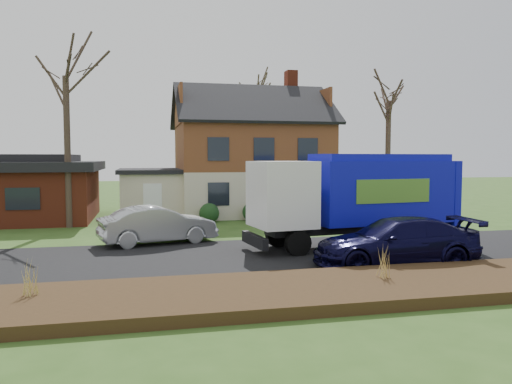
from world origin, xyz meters
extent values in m
plane|color=#30501A|center=(0.00, 0.00, 0.00)|extent=(120.00, 120.00, 0.00)
cube|color=black|center=(0.00, 0.00, 0.01)|extent=(80.00, 7.00, 0.02)
cube|color=black|center=(0.00, -5.30, 0.15)|extent=(80.00, 3.50, 0.30)
cube|color=beige|center=(2.00, 14.00, 1.35)|extent=(9.00, 7.50, 2.70)
cube|color=#5D2E1A|center=(2.00, 14.00, 4.10)|extent=(9.00, 7.50, 2.80)
cube|color=maroon|center=(5.00, 15.00, 8.46)|extent=(0.70, 0.90, 1.60)
cube|color=beige|center=(-4.20, 13.50, 1.30)|extent=(3.50, 5.50, 2.60)
cube|color=black|center=(-4.20, 13.50, 2.72)|extent=(3.90, 5.90, 0.24)
cube|color=maroon|center=(-12.00, 13.00, 1.40)|extent=(9.00, 7.50, 2.80)
cube|color=black|center=(-12.00, 13.00, 3.05)|extent=(9.80, 8.20, 0.50)
cube|color=black|center=(-12.00, 13.00, 3.50)|extent=(7.00, 6.00, 0.40)
cylinder|color=black|center=(0.70, -0.26, 0.47)|extent=(0.97, 0.43, 0.94)
cylinder|color=black|center=(0.46, 1.63, 0.47)|extent=(0.97, 0.43, 0.94)
cylinder|color=black|center=(5.82, 0.40, 0.47)|extent=(0.97, 0.43, 0.94)
cylinder|color=black|center=(5.58, 2.29, 0.47)|extent=(0.97, 0.43, 0.94)
cylinder|color=black|center=(6.99, 0.55, 0.47)|extent=(0.97, 0.43, 0.94)
cylinder|color=black|center=(6.75, 2.44, 0.47)|extent=(0.97, 0.43, 0.94)
cube|color=black|center=(3.73, 1.09, 0.77)|extent=(7.87, 2.07, 0.32)
cube|color=white|center=(0.36, 0.66, 2.17)|extent=(2.35, 2.51, 2.45)
cube|color=black|center=(-0.63, 0.53, 2.31)|extent=(0.32, 1.99, 0.82)
cube|color=black|center=(-0.72, 0.52, 0.50)|extent=(0.51, 2.28, 0.41)
cube|color=#0E10AB|center=(4.58, 1.20, 2.17)|extent=(5.95, 2.97, 2.45)
cube|color=#0E10AB|center=(4.58, 1.20, 3.53)|extent=(5.65, 2.67, 0.27)
cube|color=#0E10AB|center=(7.50, 1.57, 2.08)|extent=(0.61, 2.33, 2.63)
cube|color=#50882C|center=(4.59, 0.04, 2.27)|extent=(3.24, 0.45, 0.91)
cube|color=#50882C|center=(4.30, 2.32, 2.27)|extent=(3.24, 0.45, 0.91)
imported|color=#A9ADB1|center=(-4.12, 3.49, 0.78)|extent=(4.97, 2.80, 1.55)
imported|color=black|center=(3.31, -2.53, 0.79)|extent=(5.51, 2.42, 1.58)
cylinder|color=#413227|center=(-8.36, 9.28, 3.78)|extent=(0.31, 0.31, 7.57)
cylinder|color=#453329|center=(10.15, 11.21, 3.51)|extent=(0.32, 0.32, 7.02)
cylinder|color=#463A2A|center=(4.28, 22.35, 4.16)|extent=(0.32, 0.32, 8.32)
cone|color=tan|center=(-7.35, -4.74, 0.71)|extent=(0.04, 0.04, 0.83)
cone|color=tan|center=(-7.49, -4.74, 0.71)|extent=(0.04, 0.04, 0.83)
cone|color=tan|center=(-7.21, -4.74, 0.71)|extent=(0.04, 0.04, 0.83)
cone|color=tan|center=(-7.35, -4.63, 0.71)|extent=(0.04, 0.04, 0.83)
cone|color=tan|center=(-7.35, -4.85, 0.71)|extent=(0.04, 0.04, 0.83)
cone|color=tan|center=(1.61, -5.07, 0.74)|extent=(0.04, 0.04, 0.88)
cone|color=tan|center=(1.47, -5.07, 0.74)|extent=(0.04, 0.04, 0.88)
cone|color=tan|center=(1.75, -5.07, 0.74)|extent=(0.04, 0.04, 0.88)
cone|color=tan|center=(1.61, -4.96, 0.74)|extent=(0.04, 0.04, 0.88)
cone|color=tan|center=(1.61, -5.19, 0.74)|extent=(0.04, 0.04, 0.88)
camera|label=1|loc=(-4.69, -17.20, 3.55)|focal=35.00mm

